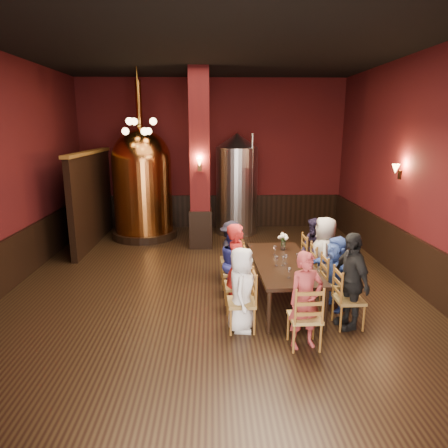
{
  "coord_description": "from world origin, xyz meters",
  "views": [
    {
      "loc": [
        0.02,
        -7.36,
        3.1
      ],
      "look_at": [
        0.23,
        0.2,
        1.24
      ],
      "focal_mm": 32.0,
      "sensor_mm": 36.0,
      "label": 1
    }
  ],
  "objects_px": {
    "person_1": "(237,268)",
    "steel_vessel": "(237,184)",
    "dining_table": "(283,265)",
    "rose_vase": "(283,239)",
    "copper_kettle": "(143,183)",
    "person_2": "(234,263)",
    "person_0": "(242,289)"
  },
  "relations": [
    {
      "from": "dining_table",
      "to": "copper_kettle",
      "type": "distance_m",
      "value": 5.55
    },
    {
      "from": "dining_table",
      "to": "steel_vessel",
      "type": "height_order",
      "value": "steel_vessel"
    },
    {
      "from": "person_0",
      "to": "person_1",
      "type": "relative_size",
      "value": 0.87
    },
    {
      "from": "copper_kettle",
      "to": "steel_vessel",
      "type": "relative_size",
      "value": 1.48
    },
    {
      "from": "person_1",
      "to": "copper_kettle",
      "type": "xyz_separation_m",
      "value": [
        -2.37,
        4.8,
        0.8
      ]
    },
    {
      "from": "person_0",
      "to": "copper_kettle",
      "type": "relative_size",
      "value": 0.31
    },
    {
      "from": "person_1",
      "to": "steel_vessel",
      "type": "height_order",
      "value": "steel_vessel"
    },
    {
      "from": "copper_kettle",
      "to": "rose_vase",
      "type": "height_order",
      "value": "copper_kettle"
    },
    {
      "from": "copper_kettle",
      "to": "rose_vase",
      "type": "distance_m",
      "value": 5.04
    },
    {
      "from": "dining_table",
      "to": "rose_vase",
      "type": "distance_m",
      "value": 0.77
    },
    {
      "from": "person_0",
      "to": "person_1",
      "type": "distance_m",
      "value": 0.68
    },
    {
      "from": "dining_table",
      "to": "person_0",
      "type": "distance_m",
      "value": 1.31
    },
    {
      "from": "person_1",
      "to": "copper_kettle",
      "type": "bearing_deg",
      "value": 41.83
    },
    {
      "from": "dining_table",
      "to": "steel_vessel",
      "type": "distance_m",
      "value": 4.94
    },
    {
      "from": "dining_table",
      "to": "person_2",
      "type": "height_order",
      "value": "person_2"
    },
    {
      "from": "person_1",
      "to": "rose_vase",
      "type": "relative_size",
      "value": 4.53
    },
    {
      "from": "copper_kettle",
      "to": "steel_vessel",
      "type": "height_order",
      "value": "copper_kettle"
    },
    {
      "from": "dining_table",
      "to": "copper_kettle",
      "type": "relative_size",
      "value": 0.57
    },
    {
      "from": "dining_table",
      "to": "steel_vessel",
      "type": "xyz_separation_m",
      "value": [
        -0.54,
        4.85,
        0.77
      ]
    },
    {
      "from": "copper_kettle",
      "to": "person_1",
      "type": "bearing_deg",
      "value": -63.73
    },
    {
      "from": "person_0",
      "to": "person_2",
      "type": "distance_m",
      "value": 1.33
    },
    {
      "from": "person_0",
      "to": "copper_kettle",
      "type": "distance_m",
      "value": 6.04
    },
    {
      "from": "person_0",
      "to": "person_2",
      "type": "relative_size",
      "value": 1.06
    },
    {
      "from": "person_2",
      "to": "steel_vessel",
      "type": "xyz_separation_m",
      "value": [
        0.32,
        4.55,
        0.83
      ]
    },
    {
      "from": "copper_kettle",
      "to": "rose_vase",
      "type": "relative_size",
      "value": 12.65
    },
    {
      "from": "person_0",
      "to": "copper_kettle",
      "type": "bearing_deg",
      "value": 33.67
    },
    {
      "from": "person_1",
      "to": "person_2",
      "type": "xyz_separation_m",
      "value": [
        -0.02,
        0.66,
        -0.14
      ]
    },
    {
      "from": "person_0",
      "to": "steel_vessel",
      "type": "distance_m",
      "value": 5.94
    },
    {
      "from": "steel_vessel",
      "to": "rose_vase",
      "type": "height_order",
      "value": "steel_vessel"
    },
    {
      "from": "rose_vase",
      "to": "steel_vessel",
      "type": "bearing_deg",
      "value": 99.13
    },
    {
      "from": "rose_vase",
      "to": "copper_kettle",
      "type": "bearing_deg",
      "value": 131.74
    },
    {
      "from": "person_0",
      "to": "steel_vessel",
      "type": "relative_size",
      "value": 0.46
    }
  ]
}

